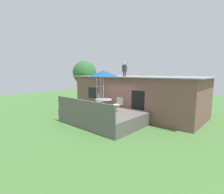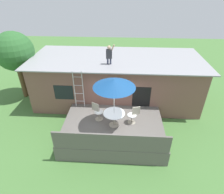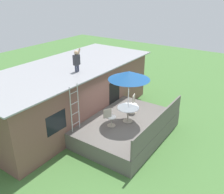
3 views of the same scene
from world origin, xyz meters
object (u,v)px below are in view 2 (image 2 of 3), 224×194
Objects in this scene: patio_chair_right at (133,115)px; patio_chair_left at (98,112)px; patio_umbrella at (114,83)px; step_ladder at (79,89)px; person_figure at (109,54)px; backyard_tree at (14,52)px; patio_table at (114,116)px.

patio_chair_left is at bearing -21.58° from patio_chair_right.
patio_umbrella is 2.81m from step_ladder.
step_ladder reaches higher than patio_chair_right.
patio_umbrella is 2.78m from person_figure.
patio_umbrella is 7.42m from backyard_tree.
step_ladder is 2.39× the size of patio_chair_right.
patio_chair_left is 0.21× the size of backyard_tree.
backyard_tree is (-5.99, 1.03, -0.38)m from person_figure.
patio_chair_left is at bearing -43.31° from step_ladder.
patio_chair_left is at bearing -30.77° from backyard_tree.
person_figure is 3.61m from patio_chair_right.
person_figure reaches higher than step_ladder.
person_figure is 3.25m from patio_chair_left.
step_ladder is at bearing -39.03° from patio_chair_right.
patio_table is 0.47× the size of step_ladder.
patio_chair_left is (1.14, -1.08, -0.64)m from step_ladder.
patio_chair_left is (-0.45, -2.27, -2.28)m from person_figure.
backyard_tree is at bearing 149.65° from patio_umbrella.
step_ladder is 5.08m from backyard_tree.
person_figure is 1.21× the size of patio_chair_left.
step_ladder is 0.50× the size of backyard_tree.
backyard_tree reaches higher than person_figure.
patio_table is 0.98m from patio_chair_left.
patio_umbrella is at bearing -0.00° from patio_chair_right.
step_ladder is at bearing 142.71° from patio_table.
patio_table is 1.13× the size of patio_chair_left.
patio_table is at bearing -81.31° from person_figure.
backyard_tree reaches higher than step_ladder.
patio_umbrella reaches higher than patio_chair_right.
patio_chair_left is 6.72m from backyard_tree.
backyard_tree reaches higher than patio_chair_right.
person_figure is (-0.42, 2.72, 0.39)m from patio_umbrella.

